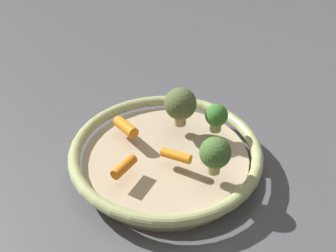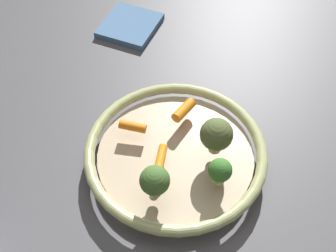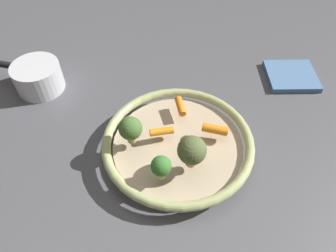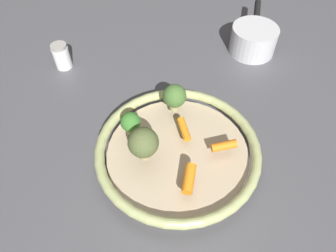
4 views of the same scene
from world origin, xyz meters
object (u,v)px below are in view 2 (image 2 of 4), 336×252
broccoli_floret_mid (222,169)px  broccoli_floret_large (155,181)px  baby_carrot_right (184,110)px  serving_bowl (176,155)px  baby_carrot_left (133,126)px  broccoli_floret_small (216,135)px  dish_towel (130,25)px  baby_carrot_center (159,156)px

broccoli_floret_mid → broccoli_floret_large: size_ratio=0.82×
baby_carrot_right → broccoli_floret_mid: bearing=155.7°
serving_bowl → baby_carrot_left: baby_carrot_left is taller
broccoli_floret_small → dish_towel: (0.37, -0.15, -0.08)m
baby_carrot_center → dish_towel: 0.39m
baby_carrot_center → broccoli_floret_small: bearing=-124.5°
serving_bowl → baby_carrot_left: (0.08, 0.02, 0.03)m
baby_carrot_left → dish_towel: bearing=-41.5°
baby_carrot_right → baby_carrot_center: bearing=110.2°
broccoli_floret_mid → dish_towel: 0.45m
baby_carrot_center → broccoli_floret_large: size_ratio=0.81×
serving_bowl → baby_carrot_center: 0.04m
broccoli_floret_large → baby_carrot_center: bearing=-50.2°
broccoli_floret_large → dish_towel: (0.35, -0.27, -0.07)m
serving_bowl → baby_carrot_right: baby_carrot_right is taller
baby_carrot_right → broccoli_floret_mid: broccoli_floret_mid is taller
baby_carrot_right → dish_towel: 0.31m
serving_bowl → broccoli_floret_mid: bearing=-177.5°
serving_bowl → baby_carrot_right: (0.04, -0.06, 0.03)m
broccoli_floret_large → baby_carrot_right: bearing=-62.4°
serving_bowl → baby_carrot_right: size_ratio=6.03×
baby_carrot_left → broccoli_floret_mid: (-0.17, -0.03, 0.02)m
broccoli_floret_mid → broccoli_floret_large: (0.05, 0.09, 0.01)m
broccoli_floret_small → broccoli_floret_mid: 0.06m
baby_carrot_center → broccoli_floret_large: (-0.04, 0.05, 0.03)m
baby_carrot_right → broccoli_floret_large: 0.16m
baby_carrot_right → baby_carrot_left: bearing=66.1°
baby_carrot_left → broccoli_floret_mid: broccoli_floret_mid is taller
broccoli_floret_mid → dish_towel: (0.41, -0.19, -0.06)m
baby_carrot_center → broccoli_floret_small: broccoli_floret_small is taller
serving_bowl → broccoli_floret_large: size_ratio=5.17×
serving_bowl → broccoli_floret_mid: 0.10m
broccoli_floret_small → dish_towel: 0.40m
broccoli_floret_small → broccoli_floret_large: 0.12m
baby_carrot_center → baby_carrot_left: 0.07m
baby_carrot_right → dish_towel: baby_carrot_right is taller
dish_towel → baby_carrot_right: bearing=155.1°
serving_bowl → broccoli_floret_small: bearing=-139.0°
serving_bowl → broccoli_floret_mid: size_ratio=6.27×
serving_bowl → broccoli_floret_mid: broccoli_floret_mid is taller
baby_carrot_left → baby_carrot_center: bearing=170.7°
baby_carrot_right → broccoli_floret_large: (-0.08, 0.14, 0.02)m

